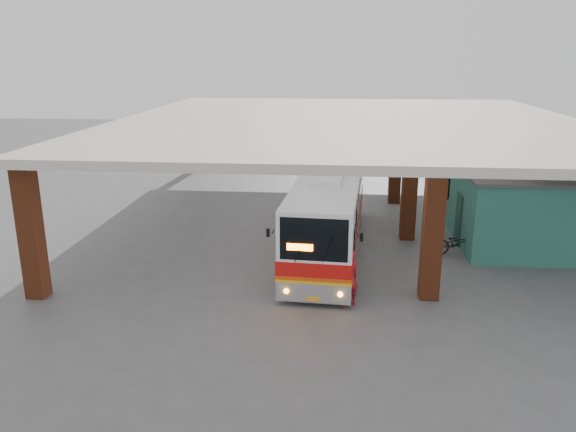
% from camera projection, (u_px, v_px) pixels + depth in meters
% --- Properties ---
extents(ground, '(90.00, 90.00, 0.00)m').
position_uv_depth(ground, '(335.00, 261.00, 21.14)').
color(ground, '#515154').
rests_on(ground, ground).
extents(brick_columns, '(20.10, 21.60, 4.35)m').
position_uv_depth(brick_columns, '(369.00, 177.00, 25.20)').
color(brick_columns, brown).
rests_on(brick_columns, ground).
extents(canopy_roof, '(21.00, 23.00, 0.30)m').
position_uv_depth(canopy_roof, '(349.00, 121.00, 26.06)').
color(canopy_roof, beige).
rests_on(canopy_roof, brick_columns).
extents(shop_building, '(5.20, 8.20, 3.11)m').
position_uv_depth(shop_building, '(513.00, 199.00, 23.90)').
color(shop_building, '#307968').
rests_on(shop_building, ground).
extents(coach_bus, '(3.07, 11.25, 3.24)m').
position_uv_depth(coach_bus, '(329.00, 211.00, 22.00)').
color(coach_bus, white).
rests_on(coach_bus, ground).
extents(motorcycle, '(1.84, 0.72, 0.95)m').
position_uv_depth(motorcycle, '(457.00, 243.00, 21.71)').
color(motorcycle, black).
rests_on(motorcycle, ground).
extents(pedestrian, '(0.80, 0.74, 1.82)m').
position_uv_depth(pedestrian, '(349.00, 278.00, 17.20)').
color(pedestrian, red).
rests_on(pedestrian, ground).
extents(red_chair, '(0.52, 0.52, 0.80)m').
position_uv_depth(red_chair, '(434.00, 197.00, 29.18)').
color(red_chair, '#AE2012').
rests_on(red_chair, ground).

